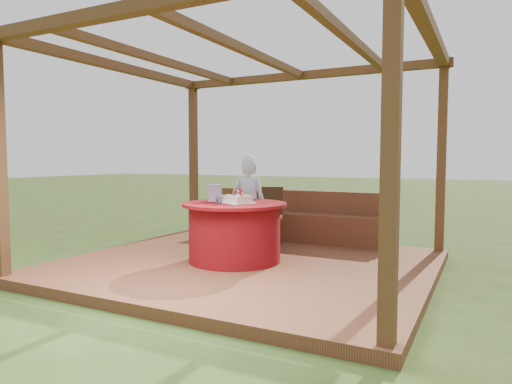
{
  "coord_description": "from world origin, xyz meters",
  "views": [
    {
      "loc": [
        2.74,
        -5.1,
        1.43
      ],
      "look_at": [
        0.0,
        0.25,
        1.0
      ],
      "focal_mm": 32.0,
      "sensor_mm": 36.0,
      "label": 1
    }
  ],
  "objects_px": {
    "elderly_woman": "(249,203)",
    "gift_bag": "(215,193)",
    "birthday_cake": "(237,199)",
    "bench": "(297,224)",
    "drinking_glass": "(219,201)",
    "chair": "(268,213)",
    "table": "(235,232)"
  },
  "relations": [
    {
      "from": "elderly_woman",
      "to": "gift_bag",
      "type": "xyz_separation_m",
      "value": [
        -0.2,
        -0.59,
        0.18
      ]
    },
    {
      "from": "birthday_cake",
      "to": "bench",
      "type": "bearing_deg",
      "value": 86.38
    },
    {
      "from": "birthday_cake",
      "to": "gift_bag",
      "type": "distance_m",
      "value": 0.38
    },
    {
      "from": "bench",
      "to": "drinking_glass",
      "type": "bearing_deg",
      "value": -95.87
    },
    {
      "from": "bench",
      "to": "birthday_cake",
      "type": "distance_m",
      "value": 1.87
    },
    {
      "from": "elderly_woman",
      "to": "gift_bag",
      "type": "bearing_deg",
      "value": -108.56
    },
    {
      "from": "chair",
      "to": "birthday_cake",
      "type": "bearing_deg",
      "value": -84.2
    },
    {
      "from": "chair",
      "to": "gift_bag",
      "type": "bearing_deg",
      "value": -102.48
    },
    {
      "from": "table",
      "to": "gift_bag",
      "type": "bearing_deg",
      "value": 170.67
    },
    {
      "from": "birthday_cake",
      "to": "drinking_glass",
      "type": "distance_m",
      "value": 0.28
    },
    {
      "from": "table",
      "to": "drinking_glass",
      "type": "relative_size",
      "value": 13.08
    },
    {
      "from": "bench",
      "to": "drinking_glass",
      "type": "xyz_separation_m",
      "value": [
        -0.21,
        -2.05,
        0.54
      ]
    },
    {
      "from": "bench",
      "to": "birthday_cake",
      "type": "relative_size",
      "value": 6.28
    },
    {
      "from": "bench",
      "to": "chair",
      "type": "xyz_separation_m",
      "value": [
        -0.23,
        -0.61,
        0.23
      ]
    },
    {
      "from": "chair",
      "to": "drinking_glass",
      "type": "height_order",
      "value": "chair"
    },
    {
      "from": "table",
      "to": "gift_bag",
      "type": "relative_size",
      "value": 5.97
    },
    {
      "from": "drinking_glass",
      "to": "gift_bag",
      "type": "bearing_deg",
      "value": 129.33
    },
    {
      "from": "bench",
      "to": "birthday_cake",
      "type": "bearing_deg",
      "value": -93.62
    },
    {
      "from": "birthday_cake",
      "to": "gift_bag",
      "type": "xyz_separation_m",
      "value": [
        -0.36,
        0.07,
        0.06
      ]
    },
    {
      "from": "table",
      "to": "bench",
      "type": "bearing_deg",
      "value": 85.15
    },
    {
      "from": "chair",
      "to": "drinking_glass",
      "type": "distance_m",
      "value": 1.47
    },
    {
      "from": "chair",
      "to": "elderly_woman",
      "type": "distance_m",
      "value": 0.56
    },
    {
      "from": "gift_bag",
      "to": "birthday_cake",
      "type": "bearing_deg",
      "value": -27.27
    },
    {
      "from": "gift_bag",
      "to": "drinking_glass",
      "type": "distance_m",
      "value": 0.43
    },
    {
      "from": "elderly_woman",
      "to": "gift_bag",
      "type": "relative_size",
      "value": 6.14
    },
    {
      "from": "gift_bag",
      "to": "drinking_glass",
      "type": "height_order",
      "value": "gift_bag"
    },
    {
      "from": "table",
      "to": "chair",
      "type": "height_order",
      "value": "chair"
    },
    {
      "from": "chair",
      "to": "elderly_woman",
      "type": "bearing_deg",
      "value": -95.26
    },
    {
      "from": "drinking_glass",
      "to": "table",
      "type": "bearing_deg",
      "value": 77.64
    },
    {
      "from": "bench",
      "to": "elderly_woman",
      "type": "height_order",
      "value": "elderly_woman"
    },
    {
      "from": "table",
      "to": "birthday_cake",
      "type": "height_order",
      "value": "birthday_cake"
    },
    {
      "from": "table",
      "to": "birthday_cake",
      "type": "bearing_deg",
      "value": -19.67
    }
  ]
}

